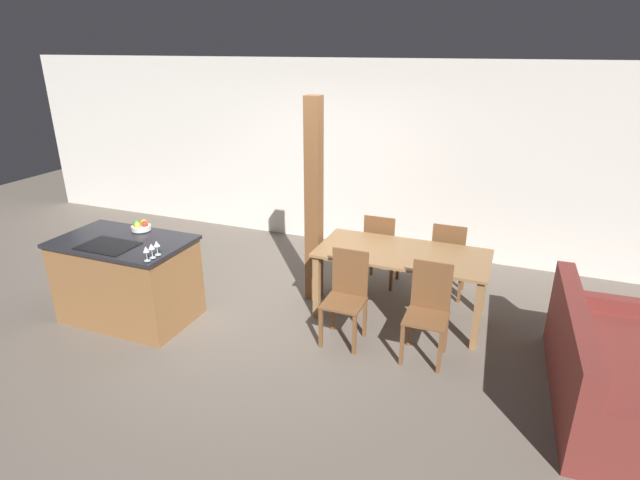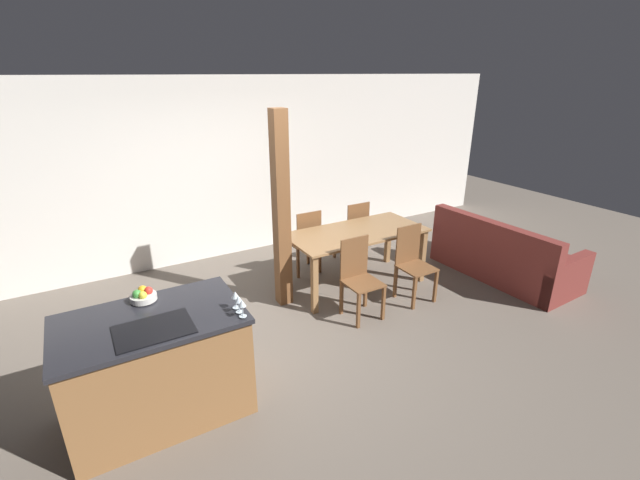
{
  "view_description": "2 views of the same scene",
  "coord_description": "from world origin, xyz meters",
  "views": [
    {
      "loc": [
        2.4,
        -4.33,
        2.86
      ],
      "look_at": [
        0.6,
        0.2,
        0.95
      ],
      "focal_mm": 28.0,
      "sensor_mm": 36.0,
      "label": 1
    },
    {
      "loc": [
        -1.68,
        -3.71,
        2.73
      ],
      "look_at": [
        0.6,
        0.2,
        0.95
      ],
      "focal_mm": 24.0,
      "sensor_mm": 36.0,
      "label": 2
    }
  ],
  "objects": [
    {
      "name": "dining_table",
      "position": [
        1.4,
        0.61,
        0.67
      ],
      "size": [
        1.84,
        0.88,
        0.78
      ],
      "color": "olive",
      "rests_on": "ground_plane"
    },
    {
      "name": "wine_glass_far",
      "position": [
        -0.74,
        -0.74,
        1.05
      ],
      "size": [
        0.06,
        0.06,
        0.15
      ],
      "color": "silver",
      "rests_on": "kitchen_island"
    },
    {
      "name": "dining_chair_near_left",
      "position": [
        0.99,
        -0.05,
        0.5
      ],
      "size": [
        0.4,
        0.4,
        0.95
      ],
      "color": "brown",
      "rests_on": "ground_plane"
    },
    {
      "name": "dining_chair_far_left",
      "position": [
        0.99,
        1.27,
        0.5
      ],
      "size": [
        0.4,
        0.4,
        0.95
      ],
      "rotation": [
        0.0,
        0.0,
        3.14
      ],
      "color": "brown",
      "rests_on": "ground_plane"
    },
    {
      "name": "wine_glass_near",
      "position": [
        -0.74,
        -0.9,
        1.05
      ],
      "size": [
        0.06,
        0.06,
        0.15
      ],
      "color": "silver",
      "rests_on": "kitchen_island"
    },
    {
      "name": "wine_glass_middle",
      "position": [
        -0.74,
        -0.82,
        1.05
      ],
      "size": [
        0.06,
        0.06,
        0.15
      ],
      "color": "silver",
      "rests_on": "kitchen_island"
    },
    {
      "name": "dining_chair_far_right",
      "position": [
        1.81,
        1.27,
        0.5
      ],
      "size": [
        0.4,
        0.4,
        0.95
      ],
      "rotation": [
        0.0,
        0.0,
        3.14
      ],
      "color": "brown",
      "rests_on": "ground_plane"
    },
    {
      "name": "fruit_bowl",
      "position": [
        -1.37,
        -0.23,
        0.99
      ],
      "size": [
        0.21,
        0.21,
        0.11
      ],
      "color": "silver",
      "rests_on": "kitchen_island"
    },
    {
      "name": "ground_plane",
      "position": [
        0.0,
        0.0,
        0.0
      ],
      "size": [
        16.0,
        16.0,
        0.0
      ],
      "primitive_type": "plane",
      "color": "#665B51"
    },
    {
      "name": "couch",
      "position": [
        3.36,
        -0.22,
        0.29
      ],
      "size": [
        0.96,
        1.98,
        0.87
      ],
      "rotation": [
        0.0,
        0.0,
        1.61
      ],
      "color": "maroon",
      "rests_on": "ground_plane"
    },
    {
      "name": "dining_chair_near_right",
      "position": [
        1.81,
        -0.05,
        0.5
      ],
      "size": [
        0.4,
        0.4,
        0.95
      ],
      "color": "brown",
      "rests_on": "ground_plane"
    },
    {
      "name": "timber_post",
      "position": [
        0.34,
        0.66,
        1.19
      ],
      "size": [
        0.17,
        0.17,
        2.37
      ],
      "color": "brown",
      "rests_on": "ground_plane"
    },
    {
      "name": "wall_back",
      "position": [
        0.0,
        2.55,
        1.35
      ],
      "size": [
        11.2,
        0.08,
        2.7
      ],
      "color": "silver",
      "rests_on": "ground_plane"
    },
    {
      "name": "kitchen_island",
      "position": [
        -1.38,
        -0.53,
        0.47
      ],
      "size": [
        1.42,
        0.87,
        0.94
      ],
      "color": "olive",
      "rests_on": "ground_plane"
    }
  ]
}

